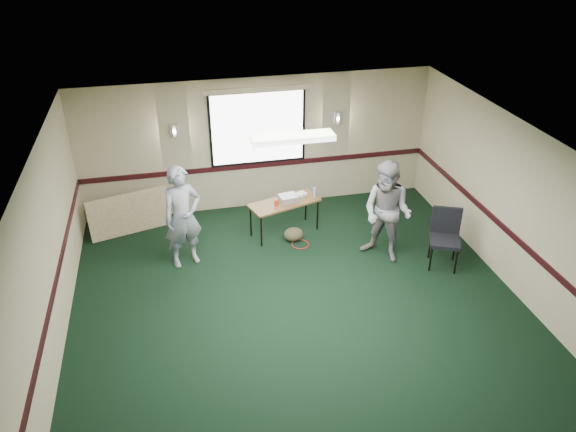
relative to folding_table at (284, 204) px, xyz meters
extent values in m
plane|color=black|center=(-0.26, -2.76, -0.62)|extent=(8.00, 8.00, 0.00)
plane|color=tan|center=(-0.26, 1.24, 0.73)|extent=(7.00, 0.00, 7.00)
plane|color=tan|center=(-3.76, -2.76, 0.73)|extent=(0.00, 8.00, 8.00)
plane|color=tan|center=(3.24, -2.76, 0.73)|extent=(0.00, 8.00, 8.00)
plane|color=silver|center=(-0.26, -2.76, 2.08)|extent=(8.00, 8.00, 0.00)
cube|color=black|center=(-0.26, 1.22, 0.28)|extent=(7.00, 0.03, 0.10)
cube|color=black|center=(-3.75, -2.76, 0.28)|extent=(0.03, 8.00, 0.10)
cube|color=black|center=(3.22, -2.76, 0.28)|extent=(0.03, 8.00, 0.10)
cube|color=black|center=(-0.26, 1.21, 1.08)|extent=(1.90, 0.01, 1.50)
cube|color=white|center=(-0.26, 1.21, 1.08)|extent=(1.80, 0.02, 1.40)
cube|color=beige|center=(-0.26, 1.21, 1.85)|extent=(2.05, 0.08, 0.10)
cylinder|color=silver|center=(-1.86, 1.18, 1.18)|extent=(0.16, 0.16, 0.25)
cylinder|color=silver|center=(1.34, 1.18, 1.18)|extent=(0.16, 0.16, 0.25)
cube|color=white|center=(-0.26, -1.76, 2.02)|extent=(1.20, 0.32, 0.08)
cube|color=#553118|center=(0.00, 0.00, 0.03)|extent=(1.43, 0.91, 0.04)
cylinder|color=black|center=(-0.52, -0.39, -0.30)|extent=(0.03, 0.03, 0.63)
cylinder|color=black|center=(0.65, -0.02, -0.30)|extent=(0.03, 0.03, 0.63)
cylinder|color=black|center=(-0.65, 0.02, -0.30)|extent=(0.03, 0.03, 0.63)
cylinder|color=black|center=(0.52, 0.39, -0.30)|extent=(0.03, 0.03, 0.63)
cube|color=#9898A0|center=(0.08, 0.03, 0.10)|extent=(0.37, 0.33, 0.11)
cube|color=silver|center=(0.37, 0.18, 0.07)|extent=(0.25, 0.23, 0.05)
cylinder|color=red|center=(-0.17, -0.09, 0.11)|extent=(0.08, 0.08, 0.11)
cylinder|color=#86ACDC|center=(0.59, 0.06, 0.15)|extent=(0.06, 0.06, 0.20)
ellipsoid|color=#3F3D24|center=(0.10, -0.33, -0.48)|extent=(0.45, 0.39, 0.26)
torus|color=red|center=(0.19, -0.50, -0.61)|extent=(0.34, 0.34, 0.02)
cube|color=#9A7B5F|center=(-2.86, 0.70, -0.22)|extent=(1.54, 0.64, 0.78)
cube|color=black|center=(2.43, -1.69, -0.12)|extent=(0.66, 0.66, 0.07)
cube|color=black|center=(2.53, -1.47, 0.16)|extent=(0.48, 0.25, 0.50)
cylinder|color=black|center=(2.16, -1.80, -0.38)|extent=(0.03, 0.03, 0.47)
cylinder|color=black|center=(2.54, -1.97, -0.38)|extent=(0.03, 0.03, 0.47)
cylinder|color=black|center=(2.33, -1.42, -0.38)|extent=(0.03, 0.03, 0.47)
cylinder|color=black|center=(2.71, -1.59, -0.38)|extent=(0.03, 0.03, 0.47)
imported|color=#3C5884|center=(-1.89, -0.61, 0.30)|extent=(0.77, 0.62, 1.83)
imported|color=#6F84AD|center=(1.53, -1.23, 0.30)|extent=(1.11, 1.13, 1.83)
camera|label=1|loc=(-1.98, -9.03, 4.97)|focal=35.00mm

